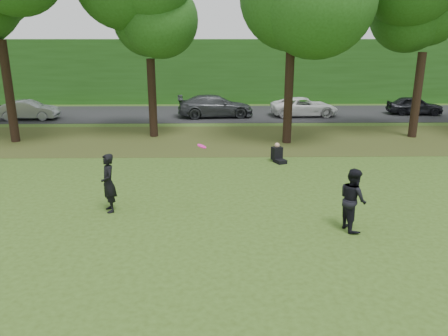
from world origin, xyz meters
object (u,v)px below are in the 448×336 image
(player_left, at_px, (108,183))
(frisbee, at_px, (202,146))
(player_right, at_px, (353,199))
(seated_person, at_px, (278,155))

(player_left, distance_m, frisbee, 3.20)
(player_left, bearing_deg, frisbee, 55.85)
(player_left, relative_size, player_right, 1.03)
(player_left, distance_m, seated_person, 8.12)
(player_left, height_order, player_right, player_left)
(player_left, xyz_separation_m, player_right, (7.11, -1.45, -0.03))
(player_right, relative_size, seated_person, 2.14)
(seated_person, bearing_deg, player_left, -160.21)
(player_left, xyz_separation_m, frisbee, (2.90, -0.47, 1.27))
(player_right, bearing_deg, seated_person, -1.85)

